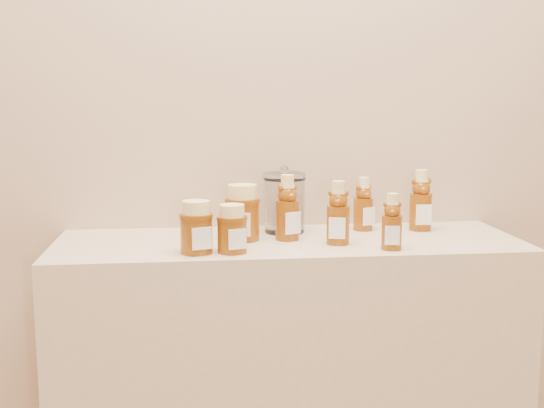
{
  "coord_description": "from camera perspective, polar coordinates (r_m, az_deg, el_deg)",
  "views": [
    {
      "loc": [
        -0.24,
        -0.16,
        1.27
      ],
      "look_at": [
        -0.05,
        1.52,
        1.0
      ],
      "focal_mm": 45.0,
      "sensor_mm": 36.0,
      "label": 1
    }
  ],
  "objects": [
    {
      "name": "bear_bottle_back_mid",
      "position": [
        1.89,
        7.65,
        0.31
      ],
      "size": [
        0.07,
        0.07,
        0.17
      ],
      "primitive_type": null,
      "rotation": [
        0.0,
        0.0,
        0.37
      ],
      "color": "#642E07",
      "rests_on": "display_table"
    },
    {
      "name": "honey_jar_back",
      "position": [
        1.75,
        -2.5,
        -0.71
      ],
      "size": [
        0.11,
        0.11,
        0.14
      ],
      "primitive_type": null,
      "rotation": [
        0.0,
        0.0,
        -0.22
      ],
      "color": "#642E07",
      "rests_on": "display_table"
    },
    {
      "name": "honey_jar_left",
      "position": [
        1.62,
        -6.35,
        -1.93
      ],
      "size": [
        0.1,
        0.1,
        0.13
      ],
      "primitive_type": null,
      "rotation": [
        0.0,
        0.0,
        0.32
      ],
      "color": "#642E07",
      "rests_on": "display_table"
    },
    {
      "name": "bear_bottle_back_right",
      "position": [
        1.92,
        12.35,
        0.65
      ],
      "size": [
        0.07,
        0.07,
        0.19
      ],
      "primitive_type": null,
      "rotation": [
        0.0,
        0.0,
        -0.03
      ],
      "color": "#642E07",
      "rests_on": "display_table"
    },
    {
      "name": "wall_back",
      "position": [
        1.92,
        0.64,
        11.48
      ],
      "size": [
        3.5,
        0.02,
        2.7
      ],
      "primitive_type": "cube",
      "color": "tan",
      "rests_on": "ground"
    },
    {
      "name": "glass_canister",
      "position": [
        1.85,
        1.05,
        0.32
      ],
      "size": [
        0.14,
        0.14,
        0.18
      ],
      "primitive_type": null,
      "rotation": [
        0.0,
        0.0,
        -0.24
      ],
      "color": "white",
      "rests_on": "display_table"
    },
    {
      "name": "honey_jar_front",
      "position": [
        1.62,
        -3.36,
        -2.07
      ],
      "size": [
        0.09,
        0.09,
        0.12
      ],
      "primitive_type": null,
      "rotation": [
        0.0,
        0.0,
        0.29
      ],
      "color": "#642E07",
      "rests_on": "display_table"
    },
    {
      "name": "bear_bottle_back_left",
      "position": [
        1.75,
        1.29,
        0.07
      ],
      "size": [
        0.08,
        0.08,
        0.19
      ],
      "primitive_type": null,
      "rotation": [
        0.0,
        0.0,
        0.35
      ],
      "color": "#642E07",
      "rests_on": "display_table"
    },
    {
      "name": "bear_bottle_front_left",
      "position": [
        1.71,
        5.57,
        -0.38
      ],
      "size": [
        0.08,
        0.08,
        0.18
      ],
      "primitive_type": null,
      "rotation": [
        0.0,
        0.0,
        -0.29
      ],
      "color": "#642E07",
      "rests_on": "display_table"
    },
    {
      "name": "bear_bottle_front_right",
      "position": [
        1.67,
        10.01,
        -1.15
      ],
      "size": [
        0.06,
        0.06,
        0.16
      ],
      "primitive_type": null,
      "rotation": [
        0.0,
        0.0,
        -0.23
      ],
      "color": "#642E07",
      "rests_on": "display_table"
    },
    {
      "name": "display_table",
      "position": [
        1.91,
        1.36,
        -16.33
      ],
      "size": [
        1.2,
        0.4,
        0.9
      ],
      "primitive_type": "cube",
      "color": "#BEA98B",
      "rests_on": "ground"
    }
  ]
}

